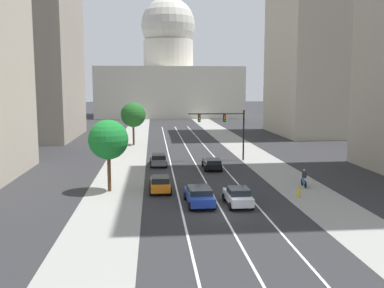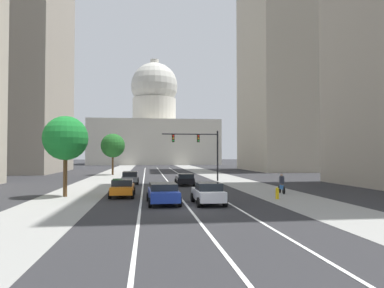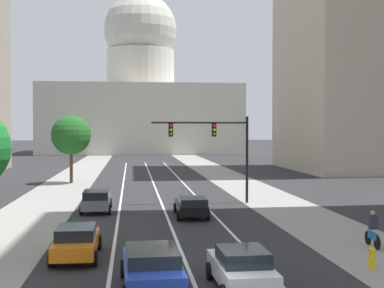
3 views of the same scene
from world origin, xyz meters
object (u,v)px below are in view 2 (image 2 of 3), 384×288
Objects in this scene: car_black at (185,179)px; car_white at (208,193)px; cyclist at (282,184)px; street_tree_near_left at (113,146)px; street_tree_mid_left at (66,138)px; capitol_building at (154,129)px; car_blue at (163,193)px; car_gray at (130,177)px; car_orange at (123,187)px; traffic_signal_mast at (200,145)px; fire_hydrant at (277,193)px.

car_white reaches higher than car_black.
street_tree_near_left is (-17.24, 31.01, 4.03)m from cyclist.
street_tree_near_left reaches higher than street_tree_mid_left.
car_blue is (-1.51, -105.22, -11.80)m from capitol_building.
car_white is (0.01, -15.01, 0.05)m from car_black.
car_blue is 10.00m from street_tree_mid_left.
car_gray is 1.01× the size of car_blue.
car_orange is 18.28m from traffic_signal_mast.
car_white is 0.63× the size of street_tree_mid_left.
car_blue is at bearing -147.36° from car_orange.
capitol_building is at bearing -2.87° from car_blue.
car_black is (3.02, 14.49, -0.05)m from car_blue.
street_tree_near_left is at bearing 6.60° from car_orange.
capitol_building reaches higher than fire_hydrant.
car_gray is 0.69× the size of street_tree_near_left.
car_gray is 1.03× the size of car_black.
car_gray is 5.20× the size of fire_hydrant.
capitol_building is 9.41× the size of car_blue.
car_orange is 2.55× the size of cyclist.
fire_hydrant is at bearing -155.22° from car_black.
car_gray is at bearing 64.47° from car_black.
cyclist is (4.87, -15.14, -3.78)m from traffic_signal_mast.
car_white is 9.39m from cyclist.
traffic_signal_mast is at bearing -17.46° from car_blue.
car_blue is 5.60m from car_orange.
car_black is at bearing -13.83° from car_blue.
capitol_building is 104.64m from fire_hydrant.
car_orange is 13.52m from cyclist.
capitol_building is at bearing 92.76° from traffic_signal_mast.
car_gray is at bearing 126.21° from fire_hydrant.
cyclist is at bearing 0.01° from street_tree_mid_left.
car_blue is 0.65× the size of traffic_signal_mast.
cyclist is at bearing -60.93° from street_tree_near_left.
car_white is at bearing -28.29° from street_tree_mid_left.
street_tree_near_left reaches higher than car_gray.
traffic_signal_mast is 20.09m from street_tree_mid_left.
car_black is 1.12× the size of car_white.
street_tree_mid_left is at bearing 60.61° from car_white.
capitol_building is 9.31× the size of car_gray.
fire_hydrant is (3.08, -18.80, -4.17)m from traffic_signal_mast.
capitol_building is at bearing 84.79° from street_tree_mid_left.
capitol_building reaches higher than car_orange.
traffic_signal_mast is (5.61, 20.34, 3.86)m from car_blue.
car_blue is 1.02× the size of car_black.
car_black is 15.01m from car_white.
car_blue is 2.72× the size of cyclist.
street_tree_mid_left is (-10.62, -9.29, 3.96)m from car_black.
car_gray is 18.29m from cyclist.
capitol_building is 10.06× the size of car_orange.
capitol_building is at bearing 2.13° from car_black.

